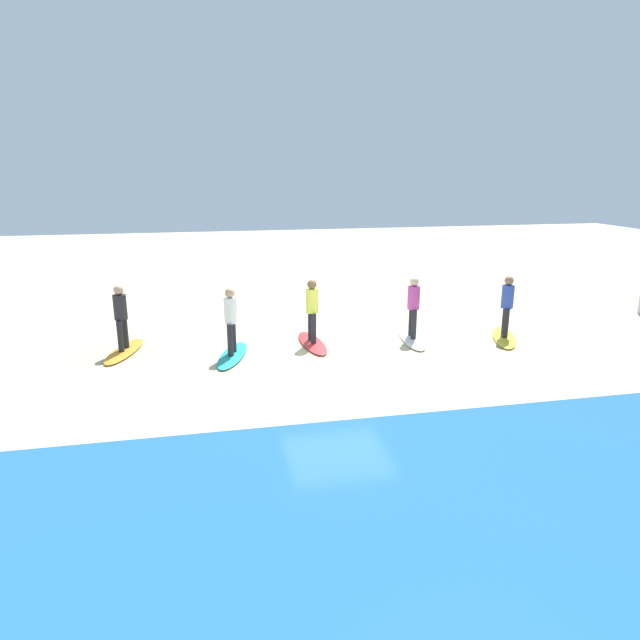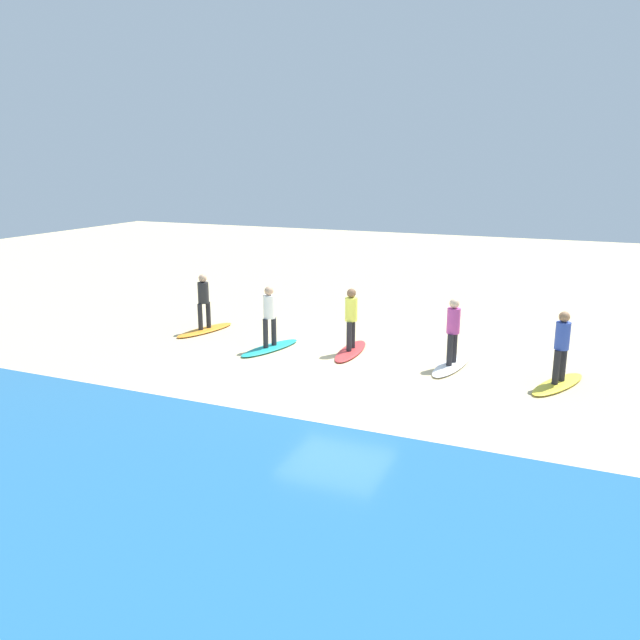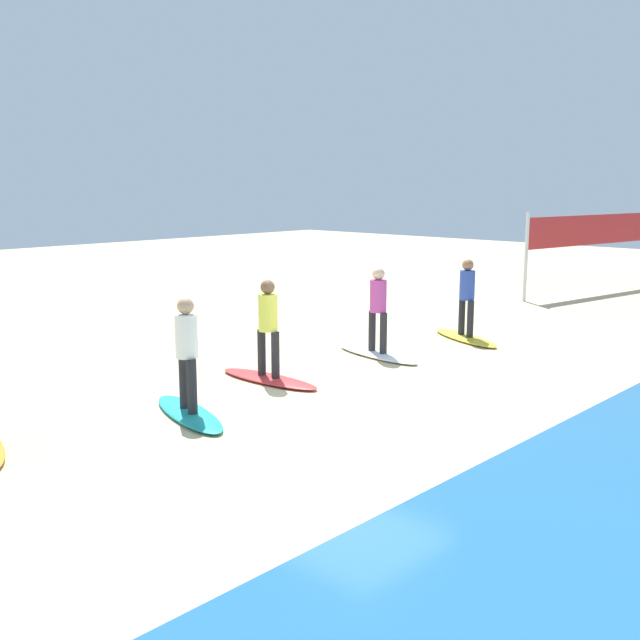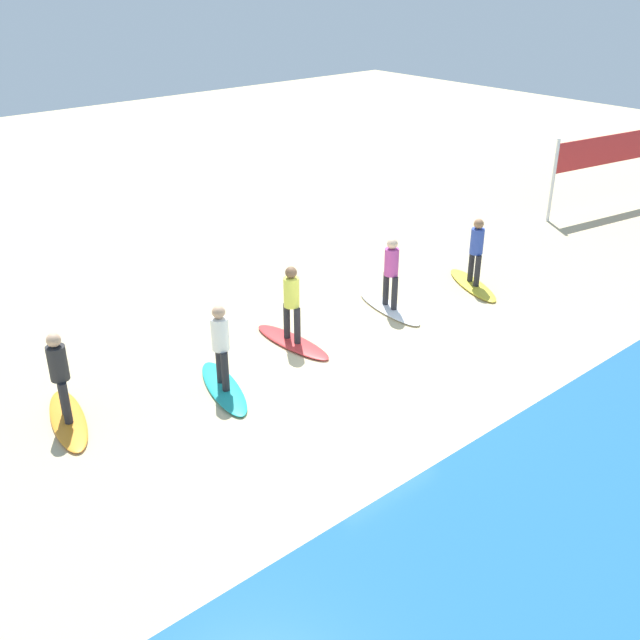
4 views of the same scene
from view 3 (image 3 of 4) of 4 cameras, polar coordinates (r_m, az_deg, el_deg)
The scene contains 10 objects.
ground_plane at distance 11.79m, azimuth 2.76°, elevation -5.87°, with size 60.00×60.00×0.00m, color #CCB789.
surfboard_yellow at distance 16.27m, azimuth 11.01°, elevation -1.34°, with size 2.10×0.56×0.09m, color yellow.
surfer_yellow at distance 16.10m, azimuth 11.13°, elevation 2.12°, with size 0.32×0.43×1.64m.
surfboard_white at distance 14.51m, azimuth 4.39°, elevation -2.60°, with size 2.10×0.56×0.09m, color white.
surfer_white at distance 14.32m, azimuth 4.45°, elevation 1.27°, with size 0.32×0.46×1.64m.
surfboard_red at distance 12.70m, azimuth -3.92°, elevation -4.48°, with size 2.10×0.56×0.09m, color red.
surfer_red at distance 12.48m, azimuth -3.98°, elevation -0.08°, with size 0.32×0.46×1.64m.
surfboard_teal at distance 10.98m, azimuth -9.96°, elevation -7.02°, with size 2.10×0.56×0.09m, color teal.
surfer_teal at distance 10.73m, azimuth -10.12°, elevation -1.96°, with size 0.32×0.45×1.64m.
volleyball_net at distance 25.48m, azimuth 21.68°, elevation 6.27°, with size 8.98×1.57×2.50m.
Camera 3 is at (8.62, 7.33, 3.30)m, focal length 42.00 mm.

